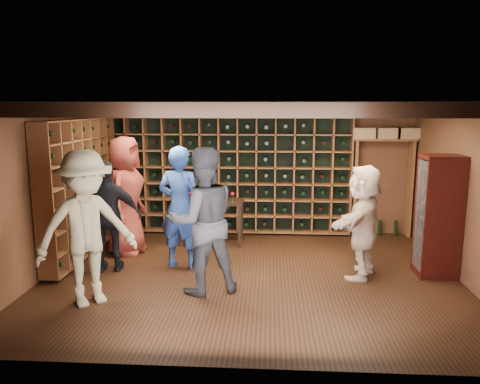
# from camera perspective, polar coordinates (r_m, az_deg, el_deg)

# --- Properties ---
(ground) EXTENTS (6.00, 6.00, 0.00)m
(ground) POSITION_cam_1_polar(r_m,az_deg,el_deg) (7.02, 1.30, -10.11)
(ground) COLOR black
(ground) RESTS_ON ground
(room_shell) EXTENTS (6.00, 6.00, 6.00)m
(room_shell) POSITION_cam_1_polar(r_m,az_deg,el_deg) (6.63, 1.41, 10.06)
(room_shell) COLOR #54311D
(room_shell) RESTS_ON ground
(wine_rack_back) EXTENTS (4.65, 0.30, 2.20)m
(wine_rack_back) POSITION_cam_1_polar(r_m,az_deg,el_deg) (9.03, -1.40, 2.06)
(wine_rack_back) COLOR brown
(wine_rack_back) RESTS_ON ground
(wine_rack_left) EXTENTS (0.30, 2.65, 2.20)m
(wine_rack_left) POSITION_cam_1_polar(r_m,az_deg,el_deg) (8.12, -18.79, 0.56)
(wine_rack_left) COLOR brown
(wine_rack_left) RESTS_ON ground
(crate_shelf) EXTENTS (1.20, 0.32, 2.07)m
(crate_shelf) POSITION_cam_1_polar(r_m,az_deg,el_deg) (9.19, 17.18, 4.38)
(crate_shelf) COLOR brown
(crate_shelf) RESTS_ON ground
(display_cabinet) EXTENTS (0.55, 0.50, 1.75)m
(display_cabinet) POSITION_cam_1_polar(r_m,az_deg,el_deg) (7.38, 22.99, -2.99)
(display_cabinet) COLOR black
(display_cabinet) RESTS_ON ground
(man_blue_shirt) EXTENTS (0.77, 0.58, 1.89)m
(man_blue_shirt) POSITION_cam_1_polar(r_m,az_deg,el_deg) (7.18, -7.29, -1.88)
(man_blue_shirt) COLOR navy
(man_blue_shirt) RESTS_ON ground
(man_grey_suit) EXTENTS (1.15, 1.04, 1.95)m
(man_grey_suit) POSITION_cam_1_polar(r_m,az_deg,el_deg) (6.17, -4.59, -3.57)
(man_grey_suit) COLOR black
(man_grey_suit) RESTS_ON ground
(guest_red_floral) EXTENTS (0.71, 1.02, 1.98)m
(guest_red_floral) POSITION_cam_1_polar(r_m,az_deg,el_deg) (8.03, -13.79, -0.45)
(guest_red_floral) COLOR maroon
(guest_red_floral) RESTS_ON ground
(guest_woman_black) EXTENTS (1.03, 0.53, 1.67)m
(guest_woman_black) POSITION_cam_1_polar(r_m,az_deg,el_deg) (7.25, -15.73, -2.92)
(guest_woman_black) COLOR black
(guest_woman_black) RESTS_ON ground
(guest_khaki) EXTENTS (1.43, 1.35, 1.95)m
(guest_khaki) POSITION_cam_1_polar(r_m,az_deg,el_deg) (6.09, -18.23, -4.26)
(guest_khaki) COLOR #83785A
(guest_khaki) RESTS_ON ground
(guest_beige) EXTENTS (1.11, 1.59, 1.65)m
(guest_beige) POSITION_cam_1_polar(r_m,az_deg,el_deg) (6.99, 14.79, -3.49)
(guest_beige) COLOR #C1A48D
(guest_beige) RESTS_ON ground
(tasting_table) EXTENTS (1.07, 0.56, 1.08)m
(tasting_table) POSITION_cam_1_polar(r_m,az_deg,el_deg) (8.40, -3.26, -1.59)
(tasting_table) COLOR black
(tasting_table) RESTS_ON ground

